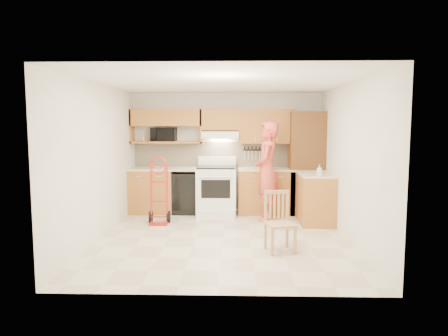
{
  "coord_description": "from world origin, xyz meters",
  "views": [
    {
      "loc": [
        0.2,
        -6.59,
        1.87
      ],
      "look_at": [
        0.0,
        0.5,
        1.1
      ],
      "focal_mm": 33.3,
      "sensor_mm": 36.0,
      "label": 1
    }
  ],
  "objects_px": {
    "microwave": "(164,134)",
    "range": "(216,186)",
    "person": "(267,171)",
    "hand_truck": "(159,194)",
    "dining_chair": "(280,222)"
  },
  "relations": [
    {
      "from": "microwave",
      "to": "hand_truck",
      "type": "height_order",
      "value": "microwave"
    },
    {
      "from": "microwave",
      "to": "hand_truck",
      "type": "xyz_separation_m",
      "value": [
        0.08,
        -1.13,
        -1.07
      ]
    },
    {
      "from": "microwave",
      "to": "range",
      "type": "height_order",
      "value": "microwave"
    },
    {
      "from": "range",
      "to": "dining_chair",
      "type": "distance_m",
      "value": 2.64
    },
    {
      "from": "hand_truck",
      "to": "dining_chair",
      "type": "xyz_separation_m",
      "value": [
        2.07,
        -1.61,
        -0.13
      ]
    },
    {
      "from": "person",
      "to": "microwave",
      "type": "bearing_deg",
      "value": -99.9
    },
    {
      "from": "range",
      "to": "person",
      "type": "relative_size",
      "value": 0.62
    },
    {
      "from": "range",
      "to": "dining_chair",
      "type": "bearing_deg",
      "value": -66.67
    },
    {
      "from": "microwave",
      "to": "person",
      "type": "bearing_deg",
      "value": -17.66
    },
    {
      "from": "person",
      "to": "hand_truck",
      "type": "height_order",
      "value": "person"
    },
    {
      "from": "hand_truck",
      "to": "dining_chair",
      "type": "relative_size",
      "value": 1.29
    },
    {
      "from": "hand_truck",
      "to": "range",
      "type": "bearing_deg",
      "value": 34.81
    },
    {
      "from": "microwave",
      "to": "range",
      "type": "bearing_deg",
      "value": -14.77
    },
    {
      "from": "microwave",
      "to": "person",
      "type": "height_order",
      "value": "person"
    },
    {
      "from": "person",
      "to": "hand_truck",
      "type": "bearing_deg",
      "value": -69.55
    }
  ]
}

